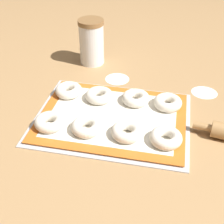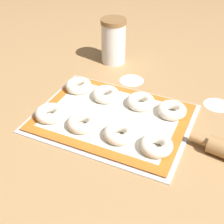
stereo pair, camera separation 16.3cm
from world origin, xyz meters
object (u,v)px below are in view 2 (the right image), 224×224
Objects in this scene: baking_tray at (112,118)px; bagel_back_far_right at (172,110)px; bagel_back_mid_right at (141,101)px; flour_canister at (113,41)px; bagel_front_far_left at (50,113)px; bagel_back_mid_left at (106,94)px; bagel_front_mid_right at (119,133)px; bagel_front_mid_left at (82,123)px; bagel_front_far_right at (156,145)px; bagel_back_far_left at (78,86)px.

baking_tray is 5.22× the size of bagel_back_far_right.
bagel_back_mid_right is 0.51× the size of flour_canister.
bagel_front_far_left is 0.42m from flour_canister.
baking_tray is at bearing -152.30° from bagel_back_far_right.
bagel_front_far_left is (-0.16, -0.08, 0.02)m from baking_tray.
bagel_back_mid_left is 1.00× the size of bagel_back_far_right.
baking_tray is 5.22× the size of bagel_back_mid_right.
flour_canister is at bearing 116.43° from bagel_front_mid_right.
bagel_front_mid_left is 1.00× the size of bagel_back_far_right.
bagel_front_far_right is 1.00× the size of bagel_back_mid_left.
bagel_back_far_left and bagel_back_mid_right have the same top height.
bagel_back_far_left is (-0.32, 0.17, 0.00)m from bagel_front_far_right.
bagel_front_mid_right is 1.00× the size of bagel_back_far_left.
bagel_back_far_left is at bearing 175.21° from bagel_back_mid_left.
baking_tray is 5.22× the size of bagel_front_far_left.
bagel_front_far_right is at bearing -0.49° from bagel_front_mid_left.
baking_tray is 5.22× the size of bagel_front_far_right.
bagel_front_mid_left and bagel_back_mid_left have the same top height.
bagel_back_mid_right is at bearing -0.05° from bagel_back_far_left.
bagel_front_mid_left and bagel_back_far_right have the same top height.
bagel_back_far_right is (0.21, 0.16, 0.00)m from bagel_front_mid_left.
bagel_back_mid_right and bagel_back_far_right have the same top height.
bagel_front_mid_left is at bearing -77.39° from flour_canister.
bagel_back_mid_right is 0.10m from bagel_back_far_right.
bagel_back_far_left is at bearing 89.68° from bagel_front_far_left.
bagel_front_mid_right reaches higher than baking_tray.
bagel_back_far_left is (-0.16, 0.09, 0.02)m from baking_tray.
bagel_front_mid_left and bagel_back_mid_right have the same top height.
bagel_front_far_right is at bearing -27.41° from bagel_back_far_left.
bagel_front_far_left is 0.27m from bagel_back_mid_right.
flour_canister is at bearing 140.22° from bagel_back_far_right.
bagel_front_far_right is 0.27m from bagel_back_mid_left.
bagel_back_mid_left is at bearing 126.55° from bagel_front_mid_right.
bagel_back_far_right is at bearing -2.10° from bagel_back_mid_right.
baking_tray is at bearing -123.79° from bagel_back_mid_right.
flour_canister is at bearing 129.42° from bagel_back_mid_right.
bagel_front_mid_left is 0.16m from bagel_back_mid_left.
bagel_back_mid_left is at bearing -4.79° from bagel_back_far_left.
bagel_front_mid_left is 0.20m from bagel_back_far_left.
bagel_front_mid_left is 0.51× the size of flour_canister.
bagel_front_mid_right is 1.00× the size of bagel_back_mid_left.
baking_tray is 0.10m from bagel_front_mid_right.
bagel_front_far_left is 0.11m from bagel_front_mid_left.
flour_canister is (-0.09, 0.26, 0.06)m from bagel_back_mid_left.
bagel_front_far_left is 0.51× the size of flour_canister.
bagel_back_far_right is at bearing 27.70° from baking_tray.
bagel_front_far_left is 0.36m from bagel_back_far_right.
bagel_back_mid_left is (-0.00, 0.16, 0.00)m from bagel_front_mid_left.
bagel_back_far_left is 0.32m from bagel_back_far_right.
bagel_back_far_right is at bearing 27.10° from bagel_front_far_left.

